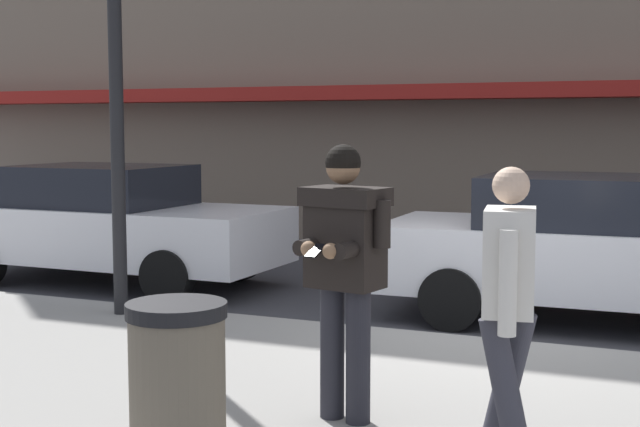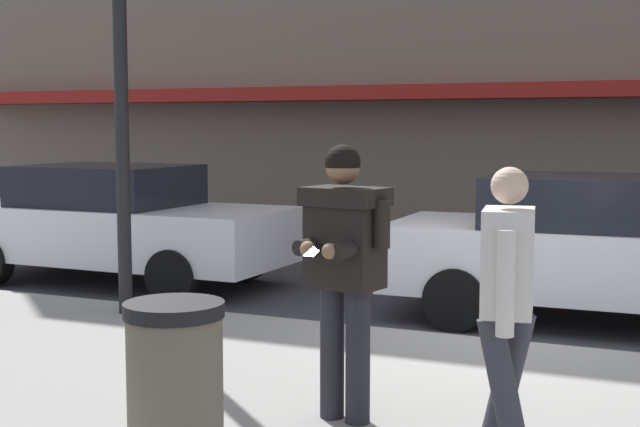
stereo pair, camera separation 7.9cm
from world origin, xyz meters
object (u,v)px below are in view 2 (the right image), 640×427
at_px(parked_sedan_mid, 605,249).
at_px(pedestrian_in_light_coat, 507,296).
at_px(man_texting_on_phone, 344,252).
at_px(parked_sedan_near, 116,223).
at_px(trash_bin, 175,390).
at_px(street_lamp_post, 120,16).

bearing_deg(parked_sedan_mid, pedestrian_in_light_coat, -90.55).
bearing_deg(man_texting_on_phone, parked_sedan_near, 139.54).
bearing_deg(trash_bin, street_lamp_post, 129.62).
xyz_separation_m(man_texting_on_phone, trash_bin, (-0.47, -1.26, -0.62)).
distance_m(man_texting_on_phone, street_lamp_post, 4.40).
relative_size(pedestrian_in_light_coat, street_lamp_post, 0.35).
relative_size(street_lamp_post, trash_bin, 4.98).
distance_m(parked_sedan_near, pedestrian_in_light_coat, 7.55).
relative_size(parked_sedan_mid, trash_bin, 4.65).
height_order(pedestrian_in_light_coat, street_lamp_post, street_lamp_post).
height_order(street_lamp_post, trash_bin, street_lamp_post).
relative_size(parked_sedan_near, street_lamp_post, 0.92).
bearing_deg(man_texting_on_phone, parked_sedan_mid, 74.81).
bearing_deg(parked_sedan_near, man_texting_on_phone, -40.46).
bearing_deg(pedestrian_in_light_coat, parked_sedan_near, 143.41).
bearing_deg(parked_sedan_mid, trash_bin, -106.41).
height_order(man_texting_on_phone, pedestrian_in_light_coat, man_texting_on_phone).
xyz_separation_m(parked_sedan_near, pedestrian_in_light_coat, (6.06, -4.50, 0.32)).
relative_size(parked_sedan_mid, pedestrian_in_light_coat, 2.68).
relative_size(man_texting_on_phone, pedestrian_in_light_coat, 1.06).
relative_size(parked_sedan_near, parked_sedan_mid, 0.99).
bearing_deg(pedestrian_in_light_coat, parked_sedan_mid, 89.45).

